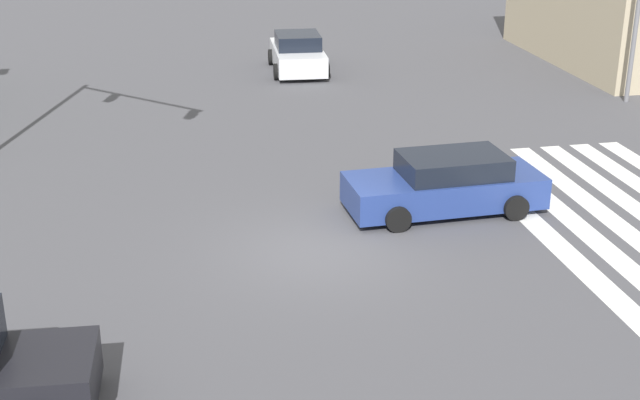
% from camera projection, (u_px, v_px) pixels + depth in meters
% --- Properties ---
extents(ground_plane, '(141.78, 141.78, 0.00)m').
position_uv_depth(ground_plane, '(320.00, 251.00, 19.77)').
color(ground_plane, '#47474C').
extents(crosswalk_markings, '(11.94, 5.35, 0.01)m').
position_uv_depth(crosswalk_markings, '(638.00, 225.00, 21.15)').
color(crosswalk_markings, silver).
rests_on(crosswalk_markings, ground_plane).
extents(car_0, '(2.24, 4.87, 1.45)m').
position_uv_depth(car_0, '(446.00, 184.00, 21.74)').
color(car_0, navy).
rests_on(car_0, ground_plane).
extents(car_2, '(4.30, 2.33, 1.52)m').
position_uv_depth(car_2, '(298.00, 54.00, 35.37)').
color(car_2, silver).
rests_on(car_2, ground_plane).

